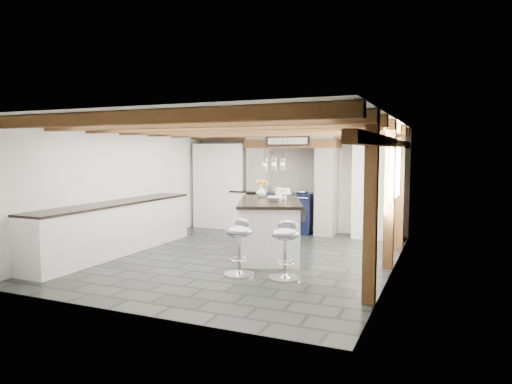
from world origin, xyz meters
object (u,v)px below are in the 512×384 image
at_px(kitchen_island, 270,227).
at_px(bar_stool_near, 285,243).
at_px(range_cooker, 291,212).
at_px(bar_stool_far, 240,240).

height_order(kitchen_island, bar_stool_near, kitchen_island).
distance_m(range_cooker, bar_stool_far, 3.78).
height_order(range_cooker, bar_stool_near, range_cooker).
distance_m(kitchen_island, bar_stool_near, 1.53).
bearing_deg(bar_stool_far, bar_stool_near, 25.38).
xyz_separation_m(bar_stool_near, bar_stool_far, (-0.68, -0.07, 0.00)).
bearing_deg(bar_stool_far, range_cooker, 116.19).
distance_m(range_cooker, kitchen_island, 2.38).
relative_size(kitchen_island, bar_stool_far, 2.64).
height_order(range_cooker, kitchen_island, kitchen_island).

